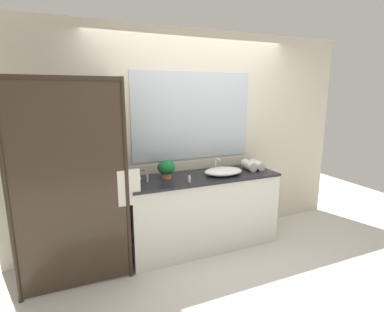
{
  "coord_description": "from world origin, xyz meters",
  "views": [
    {
      "loc": [
        -1.44,
        -3.03,
        1.85
      ],
      "look_at": [
        -0.15,
        0.0,
        1.15
      ],
      "focal_mm": 27.6,
      "sensor_mm": 36.0,
      "label": 1
    }
  ],
  "objects_px": {
    "faucet": "(216,167)",
    "amenity_bottle_shampoo": "(189,179)",
    "potted_plant": "(166,168)",
    "rolled_towel_near_edge": "(257,165)",
    "sink_basin": "(223,171)",
    "amenity_bottle_body_wash": "(147,178)",
    "rolled_towel_middle": "(249,165)",
    "soap_dish": "(136,178)"
  },
  "relations": [
    {
      "from": "faucet",
      "to": "amenity_bottle_shampoo",
      "type": "xyz_separation_m",
      "value": [
        -0.5,
        -0.33,
        -0.02
      ]
    },
    {
      "from": "potted_plant",
      "to": "rolled_towel_near_edge",
      "type": "relative_size",
      "value": 0.92
    },
    {
      "from": "sink_basin",
      "to": "rolled_towel_near_edge",
      "type": "bearing_deg",
      "value": 7.52
    },
    {
      "from": "potted_plant",
      "to": "amenity_bottle_shampoo",
      "type": "distance_m",
      "value": 0.33
    },
    {
      "from": "sink_basin",
      "to": "amenity_bottle_body_wash",
      "type": "xyz_separation_m",
      "value": [
        -0.91,
        0.07,
        0.0
      ]
    },
    {
      "from": "faucet",
      "to": "rolled_towel_near_edge",
      "type": "xyz_separation_m",
      "value": [
        0.52,
        -0.12,
        0.0
      ]
    },
    {
      "from": "amenity_bottle_body_wash",
      "to": "rolled_towel_middle",
      "type": "height_order",
      "value": "rolled_towel_middle"
    },
    {
      "from": "soap_dish",
      "to": "amenity_bottle_body_wash",
      "type": "height_order",
      "value": "amenity_bottle_body_wash"
    },
    {
      "from": "sink_basin",
      "to": "amenity_bottle_shampoo",
      "type": "relative_size",
      "value": 5.68
    },
    {
      "from": "amenity_bottle_shampoo",
      "to": "rolled_towel_middle",
      "type": "relative_size",
      "value": 0.35
    },
    {
      "from": "amenity_bottle_body_wash",
      "to": "potted_plant",
      "type": "bearing_deg",
      "value": 13.3
    },
    {
      "from": "rolled_towel_middle",
      "to": "sink_basin",
      "type": "bearing_deg",
      "value": -169.46
    },
    {
      "from": "sink_basin",
      "to": "rolled_towel_near_edge",
      "type": "distance_m",
      "value": 0.53
    },
    {
      "from": "amenity_bottle_body_wash",
      "to": "faucet",
      "type": "bearing_deg",
      "value": 7.64
    },
    {
      "from": "amenity_bottle_body_wash",
      "to": "rolled_towel_middle",
      "type": "bearing_deg",
      "value": 0.37
    },
    {
      "from": "faucet",
      "to": "potted_plant",
      "type": "relative_size",
      "value": 0.81
    },
    {
      "from": "amenity_bottle_body_wash",
      "to": "rolled_towel_near_edge",
      "type": "relative_size",
      "value": 0.43
    },
    {
      "from": "potted_plant",
      "to": "rolled_towel_near_edge",
      "type": "distance_m",
      "value": 1.2
    },
    {
      "from": "faucet",
      "to": "potted_plant",
      "type": "height_order",
      "value": "potted_plant"
    },
    {
      "from": "soap_dish",
      "to": "rolled_towel_near_edge",
      "type": "distance_m",
      "value": 1.53
    },
    {
      "from": "amenity_bottle_shampoo",
      "to": "amenity_bottle_body_wash",
      "type": "height_order",
      "value": "amenity_bottle_body_wash"
    },
    {
      "from": "sink_basin",
      "to": "potted_plant",
      "type": "xyz_separation_m",
      "value": [
        -0.67,
        0.12,
        0.08
      ]
    },
    {
      "from": "amenity_bottle_shampoo",
      "to": "rolled_towel_near_edge",
      "type": "xyz_separation_m",
      "value": [
        1.02,
        0.21,
        0.02
      ]
    },
    {
      "from": "sink_basin",
      "to": "potted_plant",
      "type": "bearing_deg",
      "value": 169.49
    },
    {
      "from": "amenity_bottle_shampoo",
      "to": "rolled_towel_near_edge",
      "type": "relative_size",
      "value": 0.37
    },
    {
      "from": "potted_plant",
      "to": "amenity_bottle_body_wash",
      "type": "distance_m",
      "value": 0.25
    },
    {
      "from": "sink_basin",
      "to": "faucet",
      "type": "bearing_deg",
      "value": 90.0
    },
    {
      "from": "faucet",
      "to": "sink_basin",
      "type": "bearing_deg",
      "value": -90.0
    },
    {
      "from": "sink_basin",
      "to": "amenity_bottle_body_wash",
      "type": "bearing_deg",
      "value": 175.7
    },
    {
      "from": "sink_basin",
      "to": "soap_dish",
      "type": "relative_size",
      "value": 4.73
    },
    {
      "from": "potted_plant",
      "to": "amenity_bottle_body_wash",
      "type": "xyz_separation_m",
      "value": [
        -0.24,
        -0.06,
        -0.07
      ]
    },
    {
      "from": "potted_plant",
      "to": "rolled_towel_middle",
      "type": "relative_size",
      "value": 0.87
    },
    {
      "from": "sink_basin",
      "to": "soap_dish",
      "type": "bearing_deg",
      "value": 167.09
    },
    {
      "from": "faucet",
      "to": "rolled_towel_near_edge",
      "type": "relative_size",
      "value": 0.75
    },
    {
      "from": "amenity_bottle_body_wash",
      "to": "rolled_towel_near_edge",
      "type": "bearing_deg",
      "value": 0.03
    },
    {
      "from": "sink_basin",
      "to": "rolled_towel_middle",
      "type": "distance_m",
      "value": 0.42
    },
    {
      "from": "faucet",
      "to": "potted_plant",
      "type": "xyz_separation_m",
      "value": [
        -0.67,
        -0.07,
        0.06
      ]
    },
    {
      "from": "soap_dish",
      "to": "sink_basin",
      "type": "bearing_deg",
      "value": -12.91
    },
    {
      "from": "amenity_bottle_shampoo",
      "to": "faucet",
      "type": "bearing_deg",
      "value": 33.88
    },
    {
      "from": "soap_dish",
      "to": "amenity_bottle_shampoo",
      "type": "bearing_deg",
      "value": -36.71
    },
    {
      "from": "amenity_bottle_body_wash",
      "to": "rolled_towel_middle",
      "type": "relative_size",
      "value": 0.41
    },
    {
      "from": "soap_dish",
      "to": "amenity_bottle_shampoo",
      "type": "relative_size",
      "value": 1.2
    }
  ]
}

